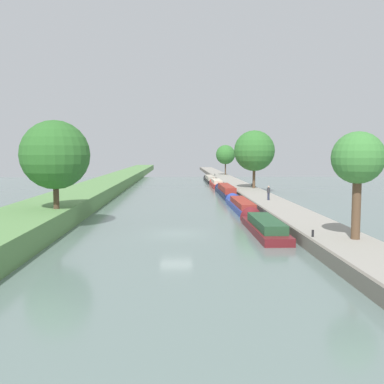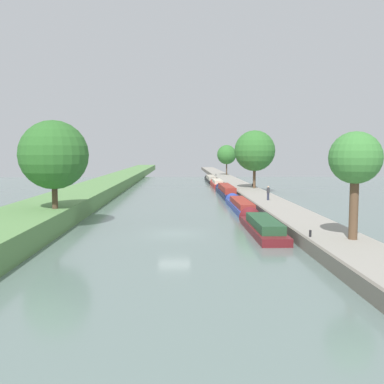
{
  "view_description": "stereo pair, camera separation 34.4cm",
  "coord_description": "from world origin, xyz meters",
  "px_view_note": "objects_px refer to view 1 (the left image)",
  "views": [
    {
      "loc": [
        0.11,
        -34.09,
        6.39
      ],
      "look_at": [
        2.1,
        25.26,
        1.0
      ],
      "focal_mm": 41.0,
      "sensor_mm": 36.0,
      "label": 1
    },
    {
      "loc": [
        0.46,
        -34.1,
        6.39
      ],
      "look_at": [
        2.1,
        25.26,
        1.0
      ],
      "focal_mm": 41.0,
      "sensor_mm": 36.0,
      "label": 2
    }
  ],
  "objects_px": {
    "person_walking": "(269,193)",
    "narrowboat_red": "(216,184)",
    "narrowboat_maroon": "(262,225)",
    "narrowboat_black": "(210,179)",
    "narrowboat_navy": "(225,191)",
    "park_bench": "(253,184)",
    "mooring_bollard_near": "(313,233)",
    "mooring_bollard_far": "(215,175)",
    "narrowboat_blue": "(240,205)"
  },
  "relations": [
    {
      "from": "person_walking",
      "to": "narrowboat_red",
      "type": "bearing_deg",
      "value": 96.43
    },
    {
      "from": "narrowboat_maroon",
      "to": "narrowboat_black",
      "type": "distance_m",
      "value": 61.26
    },
    {
      "from": "person_walking",
      "to": "narrowboat_navy",
      "type": "bearing_deg",
      "value": 103.29
    },
    {
      "from": "narrowboat_red",
      "to": "person_walking",
      "type": "height_order",
      "value": "person_walking"
    },
    {
      "from": "narrowboat_black",
      "to": "person_walking",
      "type": "bearing_deg",
      "value": -85.57
    },
    {
      "from": "park_bench",
      "to": "person_walking",
      "type": "bearing_deg",
      "value": -94.91
    },
    {
      "from": "mooring_bollard_near",
      "to": "mooring_bollard_far",
      "type": "xyz_separation_m",
      "value": [
        0.0,
        75.75,
        0.0
      ]
    },
    {
      "from": "mooring_bollard_far",
      "to": "park_bench",
      "type": "bearing_deg",
      "value": -84.1
    },
    {
      "from": "narrowboat_navy",
      "to": "mooring_bollard_near",
      "type": "bearing_deg",
      "value": -87.3
    },
    {
      "from": "narrowboat_maroon",
      "to": "mooring_bollard_near",
      "type": "xyz_separation_m",
      "value": [
        2.05,
        -6.68,
        0.56
      ]
    },
    {
      "from": "narrowboat_red",
      "to": "person_walking",
      "type": "distance_m",
      "value": 30.65
    },
    {
      "from": "narrowboat_blue",
      "to": "narrowboat_black",
      "type": "distance_m",
      "value": 47.77
    },
    {
      "from": "narrowboat_blue",
      "to": "mooring_bollard_far",
      "type": "relative_size",
      "value": 32.16
    },
    {
      "from": "narrowboat_red",
      "to": "mooring_bollard_far",
      "type": "height_order",
      "value": "narrowboat_red"
    },
    {
      "from": "narrowboat_black",
      "to": "mooring_bollard_near",
      "type": "xyz_separation_m",
      "value": [
        1.84,
        -67.94,
        0.52
      ]
    },
    {
      "from": "narrowboat_red",
      "to": "park_bench",
      "type": "bearing_deg",
      "value": -63.17
    },
    {
      "from": "narrowboat_black",
      "to": "mooring_bollard_far",
      "type": "relative_size",
      "value": 36.46
    },
    {
      "from": "narrowboat_maroon",
      "to": "mooring_bollard_far",
      "type": "bearing_deg",
      "value": 88.3
    },
    {
      "from": "narrowboat_black",
      "to": "park_bench",
      "type": "bearing_deg",
      "value": -78.29
    },
    {
      "from": "narrowboat_black",
      "to": "mooring_bollard_near",
      "type": "relative_size",
      "value": 36.46
    },
    {
      "from": "narrowboat_maroon",
      "to": "narrowboat_red",
      "type": "xyz_separation_m",
      "value": [
        0.32,
        46.03,
        0.09
      ]
    },
    {
      "from": "mooring_bollard_near",
      "to": "park_bench",
      "type": "distance_m",
      "value": 42.64
    },
    {
      "from": "person_walking",
      "to": "mooring_bollard_near",
      "type": "relative_size",
      "value": 3.69
    },
    {
      "from": "narrowboat_black",
      "to": "park_bench",
      "type": "height_order",
      "value": "narrowboat_black"
    },
    {
      "from": "person_walking",
      "to": "mooring_bollard_far",
      "type": "bearing_deg",
      "value": 91.82
    },
    {
      "from": "narrowboat_black",
      "to": "mooring_bollard_far",
      "type": "bearing_deg",
      "value": 76.76
    },
    {
      "from": "narrowboat_maroon",
      "to": "narrowboat_navy",
      "type": "distance_m",
      "value": 30.13
    },
    {
      "from": "narrowboat_blue",
      "to": "narrowboat_red",
      "type": "distance_m",
      "value": 32.54
    },
    {
      "from": "narrowboat_black",
      "to": "narrowboat_maroon",
      "type": "bearing_deg",
      "value": -90.2
    },
    {
      "from": "narrowboat_blue",
      "to": "mooring_bollard_near",
      "type": "distance_m",
      "value": 20.27
    },
    {
      "from": "person_walking",
      "to": "mooring_bollard_near",
      "type": "bearing_deg",
      "value": -94.36
    },
    {
      "from": "mooring_bollard_near",
      "to": "mooring_bollard_far",
      "type": "relative_size",
      "value": 1.0
    },
    {
      "from": "narrowboat_red",
      "to": "mooring_bollard_far",
      "type": "relative_size",
      "value": 25.39
    },
    {
      "from": "park_bench",
      "to": "narrowboat_maroon",
      "type": "bearing_deg",
      "value": -98.7
    },
    {
      "from": "narrowboat_navy",
      "to": "narrowboat_red",
      "type": "height_order",
      "value": "narrowboat_navy"
    },
    {
      "from": "narrowboat_maroon",
      "to": "narrowboat_blue",
      "type": "bearing_deg",
      "value": 89.34
    },
    {
      "from": "narrowboat_navy",
      "to": "narrowboat_red",
      "type": "relative_size",
      "value": 1.46
    },
    {
      "from": "narrowboat_navy",
      "to": "narrowboat_black",
      "type": "height_order",
      "value": "narrowboat_navy"
    },
    {
      "from": "narrowboat_maroon",
      "to": "person_walking",
      "type": "relative_size",
      "value": 7.14
    },
    {
      "from": "narrowboat_black",
      "to": "park_bench",
      "type": "relative_size",
      "value": 10.94
    },
    {
      "from": "mooring_bollard_far",
      "to": "mooring_bollard_near",
      "type": "bearing_deg",
      "value": -90.0
    },
    {
      "from": "narrowboat_black",
      "to": "park_bench",
      "type": "distance_m",
      "value": 25.99
    },
    {
      "from": "narrowboat_red",
      "to": "narrowboat_navy",
      "type": "bearing_deg",
      "value": -90.02
    },
    {
      "from": "narrowboat_blue",
      "to": "narrowboat_maroon",
      "type": "bearing_deg",
      "value": -90.66
    },
    {
      "from": "narrowboat_navy",
      "to": "park_bench",
      "type": "relative_size",
      "value": 11.1
    },
    {
      "from": "narrowboat_maroon",
      "to": "mooring_bollard_near",
      "type": "bearing_deg",
      "value": -72.96
    },
    {
      "from": "narrowboat_blue",
      "to": "park_bench",
      "type": "bearing_deg",
      "value": 76.58
    },
    {
      "from": "narrowboat_maroon",
      "to": "mooring_bollard_near",
      "type": "relative_size",
      "value": 26.35
    },
    {
      "from": "narrowboat_blue",
      "to": "park_bench",
      "type": "relative_size",
      "value": 9.65
    },
    {
      "from": "narrowboat_blue",
      "to": "mooring_bollard_far",
      "type": "bearing_deg",
      "value": 88.05
    }
  ]
}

